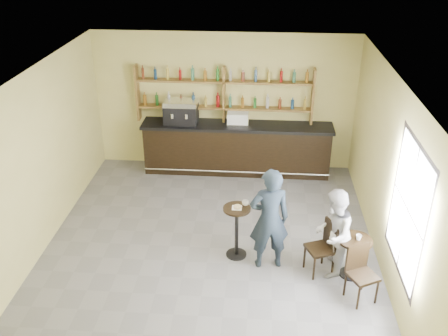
# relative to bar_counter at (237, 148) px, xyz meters

# --- Properties ---
(floor) EXTENTS (7.00, 7.00, 0.00)m
(floor) POSITION_rel_bar_counter_xyz_m (-0.32, -3.15, -0.59)
(floor) COLOR slate
(floor) RESTS_ON ground
(ceiling) EXTENTS (7.00, 7.00, 0.00)m
(ceiling) POSITION_rel_bar_counter_xyz_m (-0.32, -3.15, 2.61)
(ceiling) COLOR white
(ceiling) RESTS_ON wall_back
(wall_back) EXTENTS (7.00, 0.00, 7.00)m
(wall_back) POSITION_rel_bar_counter_xyz_m (-0.32, 0.35, 1.01)
(wall_back) COLOR #C8BF72
(wall_back) RESTS_ON floor
(wall_front) EXTENTS (7.00, 0.00, 7.00)m
(wall_front) POSITION_rel_bar_counter_xyz_m (-0.32, -6.65, 1.01)
(wall_front) COLOR #C8BF72
(wall_front) RESTS_ON floor
(wall_left) EXTENTS (0.00, 7.00, 7.00)m
(wall_left) POSITION_rel_bar_counter_xyz_m (-3.32, -3.15, 1.01)
(wall_left) COLOR #C8BF72
(wall_left) RESTS_ON floor
(wall_right) EXTENTS (0.00, 7.00, 7.00)m
(wall_right) POSITION_rel_bar_counter_xyz_m (2.68, -3.15, 1.01)
(wall_right) COLOR #C8BF72
(wall_right) RESTS_ON floor
(window_pane) EXTENTS (0.00, 2.00, 2.00)m
(window_pane) POSITION_rel_bar_counter_xyz_m (2.68, -4.35, 1.11)
(window_pane) COLOR white
(window_pane) RESTS_ON wall_right
(window_frame) EXTENTS (0.04, 1.70, 2.10)m
(window_frame) POSITION_rel_bar_counter_xyz_m (2.67, -4.35, 1.11)
(window_frame) COLOR black
(window_frame) RESTS_ON wall_right
(shelf_unit) EXTENTS (4.00, 0.26, 1.40)m
(shelf_unit) POSITION_rel_bar_counter_xyz_m (-0.32, 0.22, 1.22)
(shelf_unit) COLOR brown
(shelf_unit) RESTS_ON wall_back
(liquor_bottles) EXTENTS (3.68, 0.10, 1.00)m
(liquor_bottles) POSITION_rel_bar_counter_xyz_m (-0.32, 0.22, 1.39)
(liquor_bottles) COLOR #8C5919
(liquor_bottles) RESTS_ON shelf_unit
(bar_counter) EXTENTS (4.38, 0.85, 1.19)m
(bar_counter) POSITION_rel_bar_counter_xyz_m (0.00, 0.00, 0.00)
(bar_counter) COLOR black
(bar_counter) RESTS_ON floor
(espresso_machine) EXTENTS (0.76, 0.50, 0.54)m
(espresso_machine) POSITION_rel_bar_counter_xyz_m (-1.28, 0.00, 0.86)
(espresso_machine) COLOR black
(espresso_machine) RESTS_ON bar_counter
(pastry_case) EXTENTS (0.53, 0.44, 0.29)m
(pastry_case) POSITION_rel_bar_counter_xyz_m (0.02, 0.00, 0.74)
(pastry_case) COLOR silver
(pastry_case) RESTS_ON bar_counter
(pedestal_table) EXTENTS (0.63, 0.63, 0.99)m
(pedestal_table) POSITION_rel_bar_counter_xyz_m (0.18, -3.32, -0.10)
(pedestal_table) COLOR black
(pedestal_table) RESTS_ON floor
(napkin) EXTENTS (0.17, 0.17, 0.00)m
(napkin) POSITION_rel_bar_counter_xyz_m (0.18, -3.32, 0.40)
(napkin) COLOR white
(napkin) RESTS_ON pedestal_table
(donut) EXTENTS (0.15, 0.15, 0.05)m
(donut) POSITION_rel_bar_counter_xyz_m (0.19, -3.33, 0.42)
(donut) COLOR #BB9644
(donut) RESTS_ON napkin
(cup_pedestal) EXTENTS (0.12, 0.12, 0.09)m
(cup_pedestal) POSITION_rel_bar_counter_xyz_m (0.32, -3.22, 0.44)
(cup_pedestal) COLOR white
(cup_pedestal) RESTS_ON pedestal_table
(man_main) EXTENTS (0.75, 0.56, 1.86)m
(man_main) POSITION_rel_bar_counter_xyz_m (0.73, -3.55, 0.34)
(man_main) COLOR black
(man_main) RESTS_ON floor
(cafe_table) EXTENTS (0.71, 0.71, 0.72)m
(cafe_table) POSITION_rel_bar_counter_xyz_m (2.14, -3.72, -0.23)
(cafe_table) COLOR black
(cafe_table) RESTS_ON floor
(cup_cafe) EXTENTS (0.11, 0.11, 0.09)m
(cup_cafe) POSITION_rel_bar_counter_xyz_m (2.19, -3.72, 0.17)
(cup_cafe) COLOR white
(cup_cafe) RESTS_ON cafe_table
(chair_west) EXTENTS (0.54, 0.54, 0.95)m
(chair_west) POSITION_rel_bar_counter_xyz_m (1.59, -3.67, -0.12)
(chair_west) COLOR black
(chair_west) RESTS_ON floor
(chair_south) EXTENTS (0.55, 0.55, 0.94)m
(chair_south) POSITION_rel_bar_counter_xyz_m (2.19, -4.32, -0.12)
(chair_south) COLOR black
(chair_south) RESTS_ON floor
(patron_second) EXTENTS (0.77, 0.89, 1.57)m
(patron_second) POSITION_rel_bar_counter_xyz_m (1.79, -3.67, 0.19)
(patron_second) COLOR #A4A3A8
(patron_second) RESTS_ON floor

